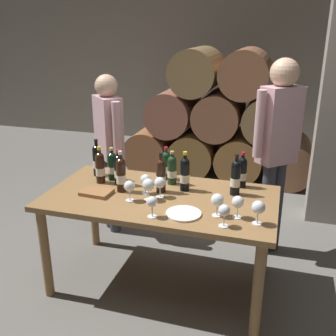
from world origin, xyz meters
name	(u,v)px	position (x,y,z in m)	size (l,w,h in m)	color
ground_plane	(161,282)	(0.00, 0.00, 0.00)	(14.00, 14.00, 0.00)	#66635E
cellar_back_wall	(238,61)	(0.00, 4.20, 1.40)	(10.00, 0.24, 2.80)	gray
barrel_stack	(219,123)	(0.00, 2.60, 0.72)	(2.49, 0.90, 1.69)	#975D39
dining_table	(160,207)	(0.00, 0.00, 0.67)	(1.70, 0.90, 0.76)	olive
wine_bottle_0	(97,160)	(-0.64, 0.26, 0.89)	(0.07, 0.07, 0.31)	black
wine_bottle_1	(100,167)	(-0.54, 0.12, 0.89)	(0.07, 0.07, 0.30)	black
wine_bottle_2	(242,172)	(0.55, 0.35, 0.88)	(0.07, 0.07, 0.28)	black
wine_bottle_3	(121,174)	(-0.31, 0.00, 0.90)	(0.07, 0.07, 0.32)	black
wine_bottle_4	(161,175)	(-0.02, 0.07, 0.89)	(0.07, 0.07, 0.31)	black
wine_bottle_5	(119,170)	(-0.38, 0.12, 0.89)	(0.07, 0.07, 0.29)	black
wine_bottle_6	(236,177)	(0.52, 0.19, 0.90)	(0.07, 0.07, 0.32)	black
wine_bottle_7	(166,165)	(-0.06, 0.34, 0.88)	(0.07, 0.07, 0.27)	#19381E
wine_bottle_8	(172,170)	(0.02, 0.25, 0.88)	(0.07, 0.07, 0.27)	#19381E
wine_bottle_9	(185,174)	(0.15, 0.16, 0.89)	(0.07, 0.07, 0.31)	black
wine_bottle_10	(112,166)	(-0.47, 0.20, 0.88)	(0.07, 0.07, 0.27)	black
wine_glass_0	(160,183)	(0.01, -0.02, 0.87)	(0.08, 0.08, 0.16)	white
wine_glass_1	(224,211)	(0.52, -0.33, 0.87)	(0.07, 0.07, 0.15)	white
wine_glass_2	(258,208)	(0.72, -0.24, 0.87)	(0.09, 0.09, 0.16)	white
wine_glass_3	(129,187)	(-0.18, -0.14, 0.87)	(0.08, 0.08, 0.15)	white
wine_glass_4	(238,203)	(0.59, -0.19, 0.87)	(0.08, 0.08, 0.15)	white
wine_glass_5	(145,180)	(-0.12, 0.01, 0.87)	(0.08, 0.08, 0.15)	white
wine_glass_6	(148,185)	(-0.06, -0.09, 0.87)	(0.09, 0.09, 0.16)	white
wine_glass_7	(217,200)	(0.46, -0.20, 0.87)	(0.09, 0.09, 0.16)	white
wine_glass_8	(152,203)	(0.05, -0.34, 0.86)	(0.07, 0.07, 0.15)	white
tasting_notebook	(97,192)	(-0.47, -0.11, 0.77)	(0.22, 0.16, 0.03)	#936038
serving_plate	(184,214)	(0.24, -0.25, 0.77)	(0.24, 0.24, 0.01)	white
sommelier_presenting	(278,141)	(0.79, 0.75, 1.04)	(0.38, 0.36, 1.72)	#383842
taster_seated_left	(109,141)	(-0.74, 0.72, 0.92)	(0.38, 0.37, 1.54)	#383842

